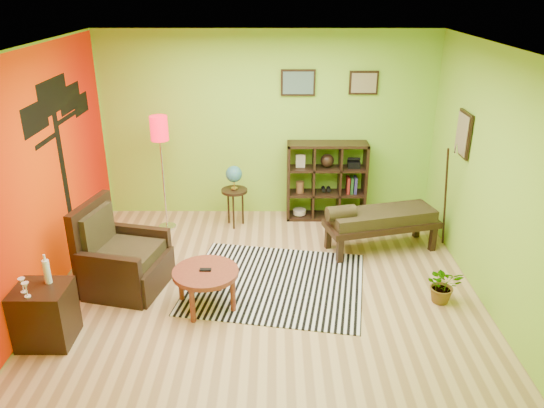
{
  "coord_description": "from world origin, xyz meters",
  "views": [
    {
      "loc": [
        0.11,
        -5.53,
        3.41
      ],
      "look_at": [
        0.08,
        0.07,
        1.05
      ],
      "focal_mm": 35.0,
      "sensor_mm": 36.0,
      "label": 1
    }
  ],
  "objects_px": {
    "bench": "(379,219)",
    "floor_lamp": "(160,139)",
    "coffee_table": "(206,275)",
    "cube_shelf": "(327,181)",
    "side_cabinet": "(45,314)",
    "potted_plant": "(443,288)",
    "armchair": "(121,262)",
    "globe_table": "(234,181)"
  },
  "relations": [
    {
      "from": "globe_table",
      "to": "floor_lamp",
      "type": "bearing_deg",
      "value": -175.16
    },
    {
      "from": "armchair",
      "to": "floor_lamp",
      "type": "xyz_separation_m",
      "value": [
        0.22,
        1.64,
        1.05
      ]
    },
    {
      "from": "armchair",
      "to": "coffee_table",
      "type": "bearing_deg",
      "value": -21.44
    },
    {
      "from": "floor_lamp",
      "to": "side_cabinet",
      "type": "bearing_deg",
      "value": -104.63
    },
    {
      "from": "armchair",
      "to": "potted_plant",
      "type": "height_order",
      "value": "armchair"
    },
    {
      "from": "bench",
      "to": "side_cabinet",
      "type": "bearing_deg",
      "value": -151.51
    },
    {
      "from": "side_cabinet",
      "to": "globe_table",
      "type": "height_order",
      "value": "same"
    },
    {
      "from": "globe_table",
      "to": "bench",
      "type": "height_order",
      "value": "globe_table"
    },
    {
      "from": "coffee_table",
      "to": "bench",
      "type": "bearing_deg",
      "value": 32.36
    },
    {
      "from": "side_cabinet",
      "to": "floor_lamp",
      "type": "bearing_deg",
      "value": 75.37
    },
    {
      "from": "side_cabinet",
      "to": "bench",
      "type": "height_order",
      "value": "side_cabinet"
    },
    {
      "from": "globe_table",
      "to": "potted_plant",
      "type": "bearing_deg",
      "value": -39.17
    },
    {
      "from": "side_cabinet",
      "to": "floor_lamp",
      "type": "xyz_separation_m",
      "value": [
        0.71,
        2.7,
        1.05
      ]
    },
    {
      "from": "armchair",
      "to": "floor_lamp",
      "type": "relative_size",
      "value": 0.63
    },
    {
      "from": "armchair",
      "to": "side_cabinet",
      "type": "xyz_separation_m",
      "value": [
        -0.48,
        -1.06,
        -0.0
      ]
    },
    {
      "from": "side_cabinet",
      "to": "globe_table",
      "type": "bearing_deg",
      "value": 58.34
    },
    {
      "from": "cube_shelf",
      "to": "bench",
      "type": "xyz_separation_m",
      "value": [
        0.6,
        -1.07,
        -0.15
      ]
    },
    {
      "from": "cube_shelf",
      "to": "floor_lamp",
      "type": "bearing_deg",
      "value": -170.85
    },
    {
      "from": "coffee_table",
      "to": "bench",
      "type": "relative_size",
      "value": 0.46
    },
    {
      "from": "coffee_table",
      "to": "side_cabinet",
      "type": "relative_size",
      "value": 0.78
    },
    {
      "from": "side_cabinet",
      "to": "coffee_table",
      "type": "bearing_deg",
      "value": 22.54
    },
    {
      "from": "cube_shelf",
      "to": "bench",
      "type": "height_order",
      "value": "cube_shelf"
    },
    {
      "from": "cube_shelf",
      "to": "potted_plant",
      "type": "xyz_separation_m",
      "value": [
        1.12,
        -2.35,
        -0.43
      ]
    },
    {
      "from": "cube_shelf",
      "to": "globe_table",
      "type": "bearing_deg",
      "value": -167.78
    },
    {
      "from": "coffee_table",
      "to": "side_cabinet",
      "type": "bearing_deg",
      "value": -157.46
    },
    {
      "from": "potted_plant",
      "to": "bench",
      "type": "bearing_deg",
      "value": 112.17
    },
    {
      "from": "side_cabinet",
      "to": "potted_plant",
      "type": "relative_size",
      "value": 2.13
    },
    {
      "from": "bench",
      "to": "potted_plant",
      "type": "distance_m",
      "value": 1.41
    },
    {
      "from": "floor_lamp",
      "to": "bench",
      "type": "relative_size",
      "value": 1.05
    },
    {
      "from": "floor_lamp",
      "to": "potted_plant",
      "type": "xyz_separation_m",
      "value": [
        3.53,
        -1.97,
        -1.2
      ]
    },
    {
      "from": "potted_plant",
      "to": "side_cabinet",
      "type": "bearing_deg",
      "value": -170.13
    },
    {
      "from": "globe_table",
      "to": "coffee_table",
      "type": "bearing_deg",
      "value": -94.62
    },
    {
      "from": "bench",
      "to": "floor_lamp",
      "type": "bearing_deg",
      "value": 167.17
    },
    {
      "from": "coffee_table",
      "to": "cube_shelf",
      "type": "relative_size",
      "value": 0.61
    },
    {
      "from": "coffee_table",
      "to": "cube_shelf",
      "type": "bearing_deg",
      "value": 57.37
    },
    {
      "from": "coffee_table",
      "to": "potted_plant",
      "type": "distance_m",
      "value": 2.7
    },
    {
      "from": "coffee_table",
      "to": "side_cabinet",
      "type": "xyz_separation_m",
      "value": [
        -1.55,
        -0.64,
        -0.07
      ]
    },
    {
      "from": "side_cabinet",
      "to": "potted_plant",
      "type": "height_order",
      "value": "side_cabinet"
    },
    {
      "from": "floor_lamp",
      "to": "coffee_table",
      "type": "bearing_deg",
      "value": -67.81
    },
    {
      "from": "globe_table",
      "to": "cube_shelf",
      "type": "relative_size",
      "value": 0.78
    },
    {
      "from": "coffee_table",
      "to": "globe_table",
      "type": "height_order",
      "value": "globe_table"
    },
    {
      "from": "cube_shelf",
      "to": "bench",
      "type": "relative_size",
      "value": 0.74
    }
  ]
}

